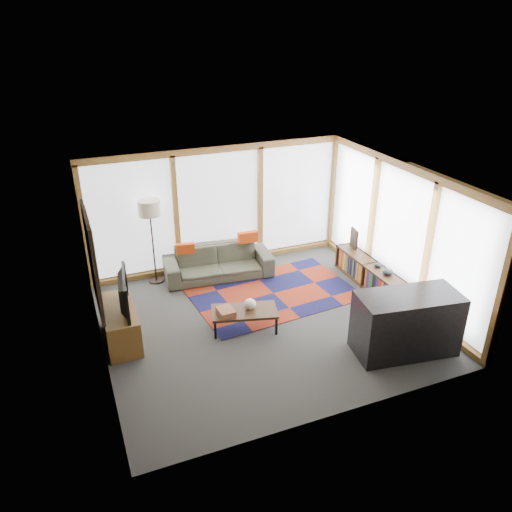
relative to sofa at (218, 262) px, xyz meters
name	(u,v)px	position (x,y,z in m)	size (l,w,h in m)	color
ground	(264,321)	(0.23, -1.92, -0.32)	(5.50, 5.50, 0.00)	#333330
room_envelope	(278,225)	(0.72, -1.36, 1.22)	(5.52, 5.02, 2.62)	#453A31
rug	(274,293)	(0.76, -1.11, -0.31)	(3.07, 1.97, 0.01)	maroon
sofa	(218,262)	(0.00, 0.00, 0.00)	(2.19, 0.86, 0.64)	#363A2B
pillow_left	(185,248)	(-0.66, 0.02, 0.42)	(0.37, 0.11, 0.20)	#B5370D
pillow_right	(248,237)	(0.67, 0.05, 0.43)	(0.41, 0.12, 0.23)	#B5370D
floor_lamp	(153,242)	(-1.25, 0.27, 0.55)	(0.44, 0.44, 1.75)	black
coffee_table	(245,319)	(-0.19, -2.02, -0.13)	(1.11, 0.56, 0.37)	black
book_stack	(226,312)	(-0.52, -2.03, 0.10)	(0.25, 0.32, 0.11)	brown
vase	(250,304)	(-0.08, -2.00, 0.14)	(0.21, 0.21, 0.18)	silver
bookshelf	(369,275)	(2.66, -1.52, -0.07)	(0.37, 2.02, 0.51)	black
bowl_a	(388,272)	(2.69, -2.05, 0.24)	(0.20, 0.20, 0.10)	black
bowl_b	(378,265)	(2.69, -1.71, 0.22)	(0.15, 0.15, 0.07)	black
shelf_picture	(354,238)	(2.75, -0.74, 0.39)	(0.04, 0.31, 0.40)	black
tv_console	(120,325)	(-2.21, -1.57, -0.01)	(0.52, 1.25, 0.62)	brown
television	(119,293)	(-2.16, -1.62, 0.61)	(1.05, 0.14, 0.61)	black
bar_counter	(406,323)	(1.97, -3.55, 0.19)	(1.61, 0.75, 1.02)	black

